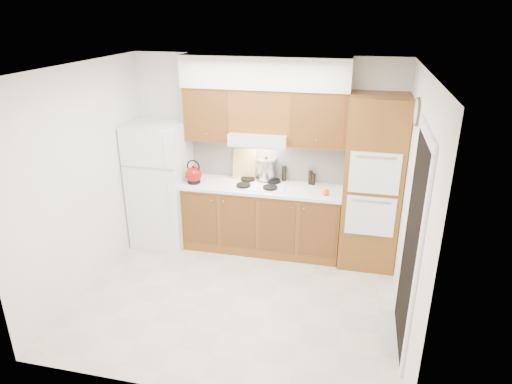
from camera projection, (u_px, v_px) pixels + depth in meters
The scene contains 26 objects.
floor at pixel (238, 296), 5.35m from camera, with size 3.60×3.60×0.00m, color #BAB1A2.
ceiling at pixel (234, 68), 4.37m from camera, with size 3.60×3.60×0.00m, color white.
wall_back at pixel (265, 153), 6.22m from camera, with size 3.60×0.02×2.60m, color white.
wall_left at pixel (85, 180), 5.23m from camera, with size 0.02×3.00×2.60m, color white.
wall_right at pixel (413, 209), 4.49m from camera, with size 0.02×3.00×2.60m, color white.
fridge at pixel (161, 184), 6.35m from camera, with size 0.75×0.72×1.72m, color white.
base_cabinets at pixel (262, 219), 6.26m from camera, with size 2.11×0.60×0.90m, color brown.
countertop at pixel (262, 187), 6.07m from camera, with size 2.13×0.62×0.04m, color white.
backsplash at pixel (267, 159), 6.23m from camera, with size 2.11×0.03×0.56m, color white.
oven_cabinet at pixel (372, 183), 5.70m from camera, with size 0.70×0.65×2.20m, color brown.
upper_cab_left at pixel (210, 113), 6.01m from camera, with size 0.63×0.33×0.70m, color brown.
upper_cab_right at pixel (319, 119), 5.71m from camera, with size 0.73×0.33×0.70m, color brown.
range_hood at pixel (260, 138), 5.92m from camera, with size 0.75×0.45×0.15m, color silver.
upper_cab_over_hood at pixel (261, 110), 5.84m from camera, with size 0.75×0.33×0.55m, color brown.
soffit at pixel (265, 72), 5.64m from camera, with size 2.13×0.36×0.40m, color silver.
cooktop at pixel (259, 185), 6.09m from camera, with size 0.74×0.50×0.01m, color white.
doorway at pixel (411, 248), 4.27m from camera, with size 0.02×0.90×2.10m, color black.
wall_clock at pixel (417, 112), 4.67m from camera, with size 0.30×0.30×0.02m, color #3F3833.
kettle at pixel (194, 175), 6.12m from camera, with size 0.22×0.22×0.22m, color maroon.
cutting_board at pixel (245, 164), 6.27m from camera, with size 0.32×0.02×0.43m, color tan.
stock_pot at pixel (266, 169), 6.19m from camera, with size 0.26×0.26×0.27m, color #BCBBC0.
condiment_a at pixel (284, 174), 6.17m from camera, with size 0.06×0.06×0.22m, color black.
condiment_b at pixel (310, 177), 6.09m from camera, with size 0.06×0.06×0.19m, color black.
condiment_c at pixel (313, 179), 6.08m from camera, with size 0.05×0.05×0.16m, color black.
orange_near at pixel (325, 192), 5.74m from camera, with size 0.08×0.08×0.08m, color #FE650D.
orange_far at pixel (326, 192), 5.78m from camera, with size 0.07×0.07×0.07m, color #FFA10D.
Camera 1 is at (1.21, -4.34, 3.14)m, focal length 32.00 mm.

